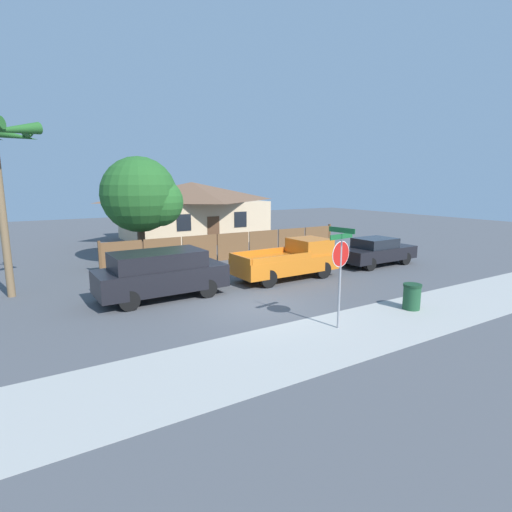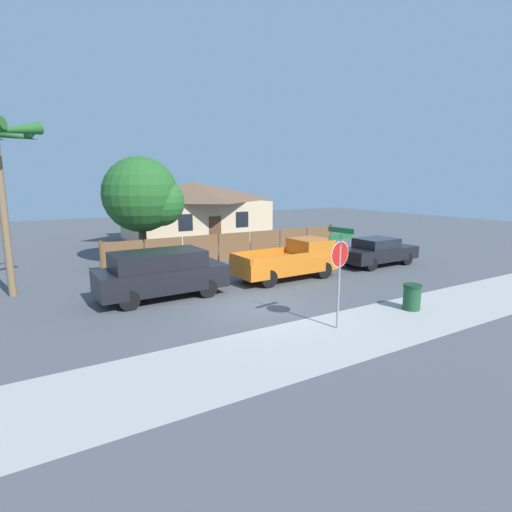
{
  "view_description": "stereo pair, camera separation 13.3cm",
  "coord_description": "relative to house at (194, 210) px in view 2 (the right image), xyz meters",
  "views": [
    {
      "loc": [
        -6.96,
        -11.62,
        4.35
      ],
      "look_at": [
        0.75,
        0.95,
        1.6
      ],
      "focal_mm": 28.0,
      "sensor_mm": 36.0,
      "label": 1
    },
    {
      "loc": [
        -6.85,
        -11.69,
        4.35
      ],
      "look_at": [
        0.75,
        0.95,
        1.6
      ],
      "focal_mm": 28.0,
      "sensor_mm": 36.0,
      "label": 2
    }
  ],
  "objects": [
    {
      "name": "wooden_fence",
      "position": [
        -1.26,
        -8.89,
        -1.48
      ],
      "size": [
        14.49,
        0.12,
        1.61
      ],
      "color": "brown",
      "rests_on": "ground"
    },
    {
      "name": "stop_sign",
      "position": [
        -3.74,
        -20.13,
        -0.16
      ],
      "size": [
        1.01,
        0.91,
        3.05
      ],
      "rotation": [
        0.0,
        0.0,
        0.16
      ],
      "color": "gray",
      "rests_on": "ground"
    },
    {
      "name": "trash_bin",
      "position": [
        -0.32,
        -20.1,
        -1.79
      ],
      "size": [
        0.62,
        0.62,
        0.89
      ],
      "color": "#1E4C2D",
      "rests_on": "ground"
    },
    {
      "name": "red_suv",
      "position": [
        -7.26,
        -14.28,
        -1.26
      ],
      "size": [
        4.81,
        2.06,
        1.81
      ],
      "rotation": [
        0.0,
        0.0,
        0.02
      ],
      "color": "black",
      "rests_on": "ground"
    },
    {
      "name": "orange_pickup",
      "position": [
        -1.2,
        -14.27,
        -1.39
      ],
      "size": [
        4.95,
        1.95,
        1.75
      ],
      "rotation": [
        0.0,
        0.0,
        0.02
      ],
      "color": "orange",
      "rests_on": "ground"
    },
    {
      "name": "sidewalk_strip",
      "position": [
        -4.88,
        -20.58,
        -2.23
      ],
      "size": [
        36.0,
        3.2,
        0.01
      ],
      "color": "#A3A39E",
      "rests_on": "ground"
    },
    {
      "name": "parked_sedan",
      "position": [
        4.4,
        -14.28,
        -1.49
      ],
      "size": [
        4.41,
        1.86,
        1.45
      ],
      "rotation": [
        0.0,
        0.0,
        0.02
      ],
      "color": "black",
      "rests_on": "ground"
    },
    {
      "name": "oak_tree",
      "position": [
        -5.86,
        -7.59,
        1.36
      ],
      "size": [
        4.12,
        3.93,
        5.65
      ],
      "color": "brown",
      "rests_on": "ground"
    },
    {
      "name": "ground_plane",
      "position": [
        -4.88,
        -16.98,
        -2.24
      ],
      "size": [
        80.0,
        80.0,
        0.0
      ],
      "primitive_type": "plane",
      "color": "#4C4F54"
    },
    {
      "name": "house",
      "position": [
        0.0,
        0.0,
        0.0
      ],
      "size": [
        10.3,
        7.9,
        4.33
      ],
      "color": "beige",
      "rests_on": "ground"
    }
  ]
}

